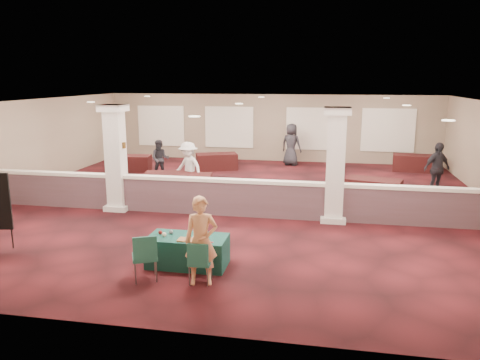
% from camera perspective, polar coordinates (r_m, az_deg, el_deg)
% --- Properties ---
extents(ground, '(16.00, 16.00, 0.00)m').
position_cam_1_polar(ground, '(15.27, -0.12, -2.73)').
color(ground, '#4A1216').
rests_on(ground, ground).
extents(wall_back, '(16.00, 0.04, 3.20)m').
position_cam_1_polar(wall_back, '(22.77, 3.65, 6.36)').
color(wall_back, gray).
rests_on(wall_back, ground).
extents(wall_front, '(16.00, 0.04, 3.20)m').
position_cam_1_polar(wall_front, '(7.43, -11.77, -6.57)').
color(wall_front, gray).
rests_on(wall_front, ground).
extents(wall_left, '(0.04, 16.00, 3.20)m').
position_cam_1_polar(wall_left, '(18.19, -25.79, 3.63)').
color(wall_left, gray).
rests_on(wall_left, ground).
extents(ceiling, '(16.00, 16.00, 0.02)m').
position_cam_1_polar(ceiling, '(14.76, -0.13, 9.36)').
color(ceiling, silver).
rests_on(ceiling, wall_back).
extents(partition_wall, '(15.60, 0.28, 1.10)m').
position_cam_1_polar(partition_wall, '(13.70, -1.29, -2.04)').
color(partition_wall, '#54383C').
rests_on(partition_wall, ground).
extents(column_left, '(0.72, 0.72, 3.20)m').
position_cam_1_polar(column_left, '(14.59, -14.90, 2.73)').
color(column_left, white).
rests_on(column_left, ground).
extents(column_right, '(0.72, 0.72, 3.20)m').
position_cam_1_polar(column_right, '(13.19, 11.55, 1.90)').
color(column_right, white).
rests_on(column_right, ground).
extents(sconce_left, '(0.12, 0.12, 0.18)m').
position_cam_1_polar(sconce_left, '(14.66, -15.97, 4.15)').
color(sconce_left, brown).
rests_on(sconce_left, column_left).
extents(sconce_right, '(0.12, 0.12, 0.18)m').
position_cam_1_polar(sconce_right, '(14.42, -13.98, 4.13)').
color(sconce_right, brown).
rests_on(sconce_right, column_left).
extents(near_table, '(1.69, 0.85, 0.65)m').
position_cam_1_polar(near_table, '(10.24, -6.39, -8.61)').
color(near_table, '#103B2C').
rests_on(near_table, ground).
extents(conf_chair_main, '(0.45, 0.45, 0.87)m').
position_cam_1_polar(conf_chair_main, '(9.27, -4.98, -9.62)').
color(conf_chair_main, '#1E5A4F').
rests_on(conf_chair_main, ground).
extents(conf_chair_side, '(0.65, 0.65, 0.97)m').
position_cam_1_polar(conf_chair_side, '(9.53, -11.51, -8.82)').
color(conf_chair_side, '#1E5A4F').
rests_on(conf_chair_side, ground).
extents(woman, '(0.71, 0.56, 1.76)m').
position_cam_1_polar(woman, '(9.17, -4.75, -7.42)').
color(woman, '#EAAB65').
rests_on(woman, ground).
extents(far_table_front_left, '(2.00, 1.23, 0.76)m').
position_cam_1_polar(far_table_front_left, '(16.40, -8.32, -0.43)').
color(far_table_front_left, black).
rests_on(far_table_front_left, ground).
extents(far_table_front_center, '(2.04, 1.19, 0.78)m').
position_cam_1_polar(far_table_front_center, '(15.93, -7.01, -0.72)').
color(far_table_front_center, black).
rests_on(far_table_front_center, ground).
extents(far_table_front_right, '(1.92, 1.33, 0.71)m').
position_cam_1_polar(far_table_front_right, '(16.10, 15.95, -1.11)').
color(far_table_front_right, black).
rests_on(far_table_front_right, ground).
extents(far_table_back_left, '(1.76, 1.05, 0.67)m').
position_cam_1_polar(far_table_back_left, '(20.87, -13.13, 2.01)').
color(far_table_back_left, black).
rests_on(far_table_back_left, ground).
extents(far_table_back_center, '(1.97, 1.47, 0.72)m').
position_cam_1_polar(far_table_back_center, '(20.62, -2.87, 2.26)').
color(far_table_back_center, black).
rests_on(far_table_back_center, ground).
extents(far_table_back_right, '(1.86, 1.09, 0.72)m').
position_cam_1_polar(far_table_back_right, '(21.62, 20.46, 1.96)').
color(far_table_back_right, black).
rests_on(far_table_back_right, ground).
extents(attendee_a, '(0.82, 0.57, 1.54)m').
position_cam_1_polar(attendee_a, '(19.09, -9.71, 2.53)').
color(attendee_a, black).
rests_on(attendee_a, ground).
extents(attendee_b, '(1.26, 1.00, 1.80)m').
position_cam_1_polar(attendee_b, '(16.48, -6.32, 1.54)').
color(attendee_b, silver).
rests_on(attendee_b, ground).
extents(attendee_c, '(1.18, 1.00, 1.83)m').
position_cam_1_polar(attendee_c, '(17.43, 22.87, 1.27)').
color(attendee_c, black).
rests_on(attendee_c, ground).
extents(attendee_d, '(1.07, 0.82, 1.93)m').
position_cam_1_polar(attendee_d, '(21.69, 6.26, 4.32)').
color(attendee_d, black).
rests_on(attendee_d, ground).
extents(laptop_base, '(0.29, 0.21, 0.02)m').
position_cam_1_polar(laptop_base, '(10.02, -5.03, -7.04)').
color(laptop_base, silver).
rests_on(laptop_base, near_table).
extents(laptop_screen, '(0.29, 0.01, 0.20)m').
position_cam_1_polar(laptop_screen, '(10.07, -4.89, -6.28)').
color(laptop_screen, silver).
rests_on(laptop_screen, near_table).
extents(screen_glow, '(0.27, 0.00, 0.17)m').
position_cam_1_polar(screen_glow, '(10.07, -4.90, -6.36)').
color(screen_glow, '#CFE1F9').
rests_on(screen_glow, near_table).
extents(knitting, '(0.36, 0.27, 0.03)m').
position_cam_1_polar(knitting, '(9.91, -6.56, -7.25)').
color(knitting, '#C46A1F').
rests_on(knitting, near_table).
extents(yarn_cream, '(0.10, 0.10, 0.10)m').
position_cam_1_polar(yarn_cream, '(10.18, -9.24, -6.58)').
color(yarn_cream, beige).
rests_on(yarn_cream, near_table).
extents(yarn_red, '(0.09, 0.09, 0.09)m').
position_cam_1_polar(yarn_red, '(10.35, -9.69, -6.31)').
color(yarn_red, maroon).
rests_on(yarn_red, near_table).
extents(yarn_grey, '(0.09, 0.09, 0.09)m').
position_cam_1_polar(yarn_grey, '(10.33, -8.40, -6.29)').
color(yarn_grey, '#525357').
rests_on(yarn_grey, near_table).
extents(scissors, '(0.11, 0.03, 0.01)m').
position_cam_1_polar(scissors, '(9.75, -3.58, -7.57)').
color(scissors, red).
rests_on(scissors, near_table).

